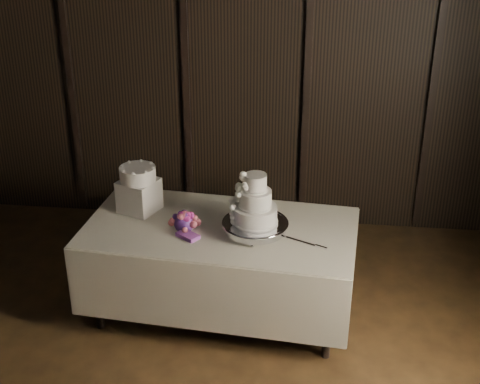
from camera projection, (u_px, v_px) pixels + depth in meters
name	position (u px, v px, depth m)	size (l,w,h in m)	color
room	(37.00, 279.00, 2.94)	(6.08, 7.08, 3.08)	black
display_table	(220.00, 266.00, 5.06)	(2.07, 1.21, 0.76)	beige
cake_stand	(255.00, 228.00, 4.80)	(0.48, 0.48, 0.09)	silver
wedding_cake	(251.00, 205.00, 4.71)	(0.36, 0.31, 0.38)	white
bouquet	(184.00, 222.00, 4.85)	(0.27, 0.37, 0.17)	#B4505D
box_pedestal	(139.00, 195.00, 5.10)	(0.26, 0.26, 0.25)	white
small_cake	(138.00, 174.00, 5.02)	(0.27, 0.27, 0.11)	white
cake_knife	(297.00, 240.00, 4.72)	(0.37, 0.02, 0.01)	silver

